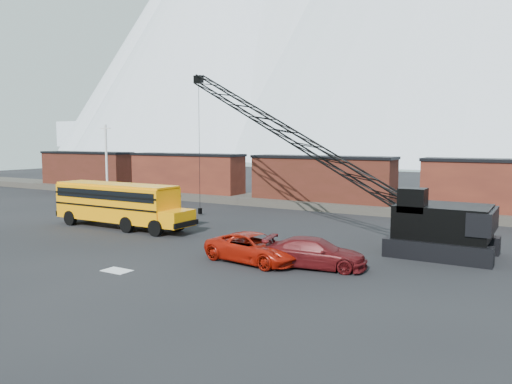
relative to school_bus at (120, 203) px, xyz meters
The scene contains 11 objects.
ground 9.70m from the school_bus, 29.61° to the right, with size 160.00×160.00×0.00m, color black.
gravel_berm 19.23m from the school_bus, 64.39° to the left, with size 120.00×5.00×0.70m, color #48423B.
boxcar_west_far 29.36m from the school_bus, 143.90° to the left, with size 13.70×3.10×4.17m.
boxcar_west_near 18.96m from the school_bus, 114.04° to the left, with size 13.70×3.10×4.17m.
boxcar_mid 19.20m from the school_bus, 64.39° to the left, with size 13.70×3.10×4.17m.
utility_pole 20.71m from the school_bus, 139.78° to the left, with size 1.40×0.24×8.00m.
snow_patch 12.50m from the school_bus, 44.75° to the right, with size 1.40×0.90×0.02m, color silver.
school_bus is the anchor object (origin of this frame).
red_pickup 14.19m from the school_bus, 15.44° to the right, with size 2.49×5.40×1.50m, color #9D1407.
maroon_suv 17.15m from the school_bus, 10.69° to the right, with size 2.07×5.09×1.48m, color #510E11.
crawler_crane 13.16m from the school_bus, 26.19° to the left, with size 23.66×7.47×11.80m.
Camera 1 is at (18.47, -20.89, 6.35)m, focal length 35.00 mm.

